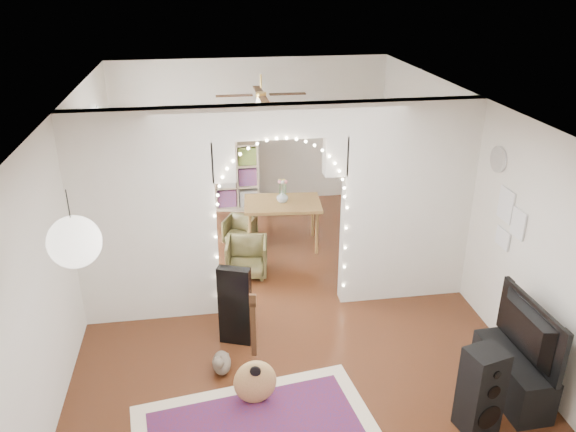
{
  "coord_description": "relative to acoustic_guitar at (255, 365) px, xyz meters",
  "views": [
    {
      "loc": [
        -0.9,
        -6.36,
        4.12
      ],
      "look_at": [
        0.14,
        0.3,
        1.15
      ],
      "focal_mm": 35.0,
      "sensor_mm": 36.0,
      "label": 1
    }
  ],
  "objects": [
    {
      "name": "floor",
      "position": [
        0.53,
        1.82,
        -0.48
      ],
      "size": [
        7.5,
        7.5,
        0.0
      ],
      "primitive_type": "plane",
      "color": "black",
      "rests_on": "ground"
    },
    {
      "name": "ceiling",
      "position": [
        0.53,
        1.82,
        2.22
      ],
      "size": [
        5.0,
        7.5,
        0.02
      ],
      "primitive_type": "cube",
      "color": "white",
      "rests_on": "wall_back"
    },
    {
      "name": "wall_back",
      "position": [
        0.53,
        5.57,
        0.87
      ],
      "size": [
        5.0,
        0.02,
        2.7
      ],
      "primitive_type": "cube",
      "color": "silver",
      "rests_on": "floor"
    },
    {
      "name": "wall_left",
      "position": [
        -1.97,
        1.82,
        0.87
      ],
      "size": [
        0.02,
        7.5,
        2.7
      ],
      "primitive_type": "cube",
      "color": "silver",
      "rests_on": "floor"
    },
    {
      "name": "wall_right",
      "position": [
        3.03,
        1.82,
        0.87
      ],
      "size": [
        0.02,
        7.5,
        2.7
      ],
      "primitive_type": "cube",
      "color": "silver",
      "rests_on": "floor"
    },
    {
      "name": "divider_wall",
      "position": [
        0.53,
        1.82,
        0.94
      ],
      "size": [
        5.0,
        0.2,
        2.7
      ],
      "color": "silver",
      "rests_on": "floor"
    },
    {
      "name": "fairy_lights",
      "position": [
        0.53,
        1.69,
        1.07
      ],
      "size": [
        1.64,
        0.04,
        1.6
      ],
      "primitive_type": null,
      "color": "#FFEABF",
      "rests_on": "divider_wall"
    },
    {
      "name": "window",
      "position": [
        -1.94,
        3.62,
        1.02
      ],
      "size": [
        0.04,
        1.2,
        1.4
      ],
      "primitive_type": "cube",
      "color": "white",
      "rests_on": "wall_left"
    },
    {
      "name": "wall_clock",
      "position": [
        3.01,
        1.22,
        1.62
      ],
      "size": [
        0.03,
        0.31,
        0.31
      ],
      "primitive_type": "cylinder",
      "rotation": [
        0.0,
        1.57,
        0.0
      ],
      "color": "white",
      "rests_on": "wall_right"
    },
    {
      "name": "picture_frames",
      "position": [
        3.01,
        0.82,
        1.02
      ],
      "size": [
        0.02,
        0.5,
        0.7
      ],
      "primitive_type": null,
      "color": "white",
      "rests_on": "wall_right"
    },
    {
      "name": "paper_lantern",
      "position": [
        -1.37,
        -0.58,
        1.77
      ],
      "size": [
        0.4,
        0.4,
        0.4
      ],
      "primitive_type": "sphere",
      "color": "white",
      "rests_on": "ceiling"
    },
    {
      "name": "ceiling_fan",
      "position": [
        0.53,
        3.82,
        1.92
      ],
      "size": [
        1.1,
        1.1,
        0.3
      ],
      "primitive_type": null,
      "color": "gold",
      "rests_on": "ceiling"
    },
    {
      "name": "guitar_case",
      "position": [
        -0.12,
        1.08,
        0.02
      ],
      "size": [
        0.4,
        0.26,
        1.0
      ],
      "primitive_type": "cube",
      "rotation": [
        0.0,
        0.0,
        -0.36
      ],
      "color": "black",
      "rests_on": "floor"
    },
    {
      "name": "acoustic_guitar",
      "position": [
        0.0,
        0.0,
        0.0
      ],
      "size": [
        0.47,
        0.24,
        1.11
      ],
      "rotation": [
        0.0,
        0.0,
        -0.2
      ],
      "color": "tan",
      "rests_on": "floor"
    },
    {
      "name": "tabby_cat",
      "position": [
        -0.32,
        0.54,
        -0.35
      ],
      "size": [
        0.29,
        0.49,
        0.32
      ],
      "rotation": [
        0.0,
        0.0,
        -0.28
      ],
      "color": "brown",
      "rests_on": "floor"
    },
    {
      "name": "floor_speaker",
      "position": [
        2.1,
        -0.67,
        -0.03
      ],
      "size": [
        0.41,
        0.38,
        0.9
      ],
      "rotation": [
        0.0,
        0.0,
        0.25
      ],
      "color": "black",
      "rests_on": "floor"
    },
    {
      "name": "media_console",
      "position": [
        2.65,
        -0.29,
        -0.23
      ],
      "size": [
        0.43,
        1.01,
        0.5
      ],
      "primitive_type": "cube",
      "rotation": [
        0.0,
        0.0,
        0.03
      ],
      "color": "black",
      "rests_on": "floor"
    },
    {
      "name": "tv",
      "position": [
        2.65,
        -0.29,
        0.33
      ],
      "size": [
        0.18,
        1.08,
        0.62
      ],
      "primitive_type": "imported",
      "rotation": [
        0.0,
        0.0,
        1.6
      ],
      "color": "black",
      "rests_on": "media_console"
    },
    {
      "name": "bookcase",
      "position": [
        -0.19,
        5.32,
        0.34
      ],
      "size": [
        1.65,
        0.79,
        1.64
      ],
      "primitive_type": "cube",
      "rotation": [
        0.0,
        0.0,
        -0.25
      ],
      "color": "beige",
      "rests_on": "floor"
    },
    {
      "name": "dining_table",
      "position": [
        0.81,
        3.55,
        0.2
      ],
      "size": [
        1.27,
        0.91,
        0.76
      ],
      "rotation": [
        0.0,
        0.0,
        -0.09
      ],
      "color": "brown",
      "rests_on": "floor"
    },
    {
      "name": "flower_vase",
      "position": [
        0.81,
        3.55,
        0.37
      ],
      "size": [
        0.2,
        0.2,
        0.19
      ],
      "primitive_type": "imported",
      "rotation": [
        0.0,
        0.0,
        -0.09
      ],
      "color": "silver",
      "rests_on": "dining_table"
    },
    {
      "name": "dining_chair_left",
      "position": [
        0.14,
        3.77,
        -0.27
      ],
      "size": [
        0.62,
        0.62,
        0.43
      ],
      "primitive_type": "imported",
      "rotation": [
        0.0,
        0.0,
        -0.43
      ],
      "color": "brown",
      "rests_on": "floor"
    },
    {
      "name": "dining_chair_right",
      "position": [
        0.15,
        2.7,
        -0.21
      ],
      "size": [
        0.66,
        0.67,
        0.54
      ],
      "primitive_type": "imported",
      "rotation": [
        0.0,
        0.0,
        -0.14
      ],
      "color": "brown",
      "rests_on": "floor"
    }
  ]
}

